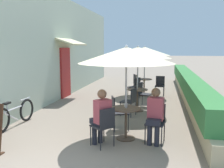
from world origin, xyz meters
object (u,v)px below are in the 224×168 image
patio_umbrella_near (126,55)px  seated_patron_near_back (155,113)px  cafe_chair_mid_right (143,92)px  seated_patron_near_right (101,115)px  patio_umbrella_mid (138,53)px  patio_umbrella_far (145,51)px  cafe_chair_near_right (104,124)px  coffee_cup_mid (136,88)px  cafe_chair_mid_left (130,100)px  bicycle_leaning (15,114)px  cafe_chair_far_left (137,82)px  patio_table_mid (137,96)px  coffee_cup_near (126,105)px  patio_table_near (126,118)px  cafe_chair_near_left (117,110)px  cafe_chair_near_back (156,120)px  cafe_chair_far_right (135,86)px  cafe_chair_far_back (160,84)px  patio_table_far (144,84)px

patio_umbrella_near → seated_patron_near_back: (0.67, -0.15, -1.26)m
patio_umbrella_near → cafe_chair_mid_right: bearing=87.4°
seated_patron_near_right → patio_umbrella_mid: patio_umbrella_mid is taller
patio_umbrella_far → cafe_chair_near_right: bearing=-94.0°
seated_patron_near_right → coffee_cup_mid: 3.21m
coffee_cup_mid → cafe_chair_mid_left: bearing=-96.4°
bicycle_leaning → patio_umbrella_near: bearing=-2.6°
cafe_chair_near_right → seated_patron_near_back: size_ratio=0.70×
seated_patron_near_back → cafe_chair_far_left: seated_patron_near_back is taller
patio_table_mid → bicycle_leaning: patio_table_mid is taller
cafe_chair_near_right → coffee_cup_near: cafe_chair_near_right is taller
coffee_cup_mid → patio_table_near: bearing=-88.7°
cafe_chair_near_left → cafe_chair_near_back: size_ratio=1.00×
coffee_cup_near → patio_umbrella_far: bearing=89.5°
patio_table_mid → cafe_chair_mid_right: bearing=78.0°
cafe_chair_mid_left → cafe_chair_far_right: (-0.15, 2.81, 0.00)m
patio_table_near → cafe_chair_near_right: bearing=-123.3°
patio_umbrella_mid → coffee_cup_mid: patio_umbrella_mid is taller
coffee_cup_mid → bicycle_leaning: bearing=-141.8°
patio_table_near → cafe_chair_mid_right: (0.15, 3.32, 0.01)m
seated_patron_near_right → coffee_cup_near: size_ratio=13.89×
seated_patron_near_back → cafe_chair_mid_right: 3.52m
patio_table_mid → cafe_chair_far_back: bearing=75.3°
cafe_chair_far_left → bicycle_leaning: cafe_chair_far_left is taller
patio_umbrella_mid → seated_patron_near_back: bearing=-76.7°
cafe_chair_near_left → cafe_chair_near_right: (-0.07, -1.19, 0.00)m
patio_umbrella_near → cafe_chair_mid_left: 2.45m
seated_patron_near_back → cafe_chair_far_left: size_ratio=1.44×
patio_umbrella_far → cafe_chair_far_right: 1.59m
cafe_chair_near_back → patio_table_far: (-0.65, 5.43, -0.01)m
patio_umbrella_mid → patio_table_near: bearing=-90.1°
patio_umbrella_mid → cafe_chair_near_back: bearing=-75.8°
patio_umbrella_mid → patio_table_far: (0.03, 2.74, -1.45)m
patio_umbrella_near → cafe_chair_near_left: (-0.31, 0.62, -1.44)m
seated_patron_near_back → cafe_chair_mid_right: size_ratio=1.44×
cafe_chair_near_left → patio_umbrella_mid: (0.32, 2.03, 1.44)m
cafe_chair_near_back → patio_table_mid: cafe_chair_near_back is taller
cafe_chair_near_back → cafe_chair_far_back: size_ratio=1.00×
cafe_chair_near_left → patio_umbrella_mid: size_ratio=0.40×
cafe_chair_near_back → patio_table_far: cafe_chair_near_back is taller
patio_umbrella_near → cafe_chair_mid_right: (0.15, 3.32, -1.44)m
patio_table_mid → patio_table_far: (0.03, 2.74, 0.00)m
coffee_cup_near → cafe_chair_far_right: (-0.27, 4.72, -0.27)m
patio_table_mid → cafe_chair_far_back: (0.72, 2.76, 0.01)m
patio_umbrella_near → cafe_chair_far_back: bearing=82.3°
cafe_chair_mid_right → cafe_chair_far_back: (0.58, 2.09, 0.00)m
patio_umbrella_near → coffee_cup_near: patio_umbrella_near is taller
cafe_chair_near_right → patio_umbrella_mid: 3.55m
cafe_chair_mid_left → cafe_chair_mid_right: same height
bicycle_leaning → cafe_chair_far_back: bearing=56.6°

